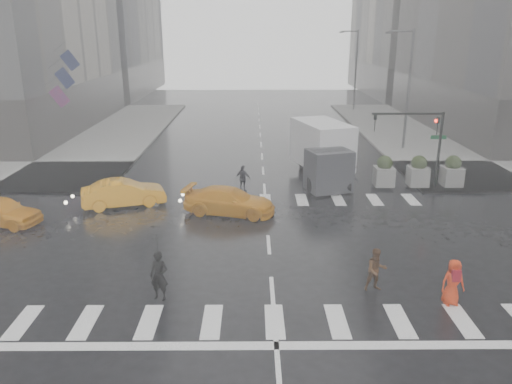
{
  "coord_description": "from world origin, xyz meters",
  "views": [
    {
      "loc": [
        -0.69,
        -19.84,
        8.81
      ],
      "look_at": [
        -0.54,
        2.0,
        1.75
      ],
      "focal_mm": 35.0,
      "sensor_mm": 36.0,
      "label": 1
    }
  ],
  "objects_px": {
    "traffic_signal_pole": "(423,135)",
    "pedestrian_brown": "(376,270)",
    "pedestrian_orange": "(453,282)",
    "taxi_front": "(0,211)",
    "taxi_mid": "(124,193)",
    "box_truck": "(324,151)"
  },
  "relations": [
    {
      "from": "taxi_front",
      "to": "box_truck",
      "type": "distance_m",
      "value": 17.94
    },
    {
      "from": "taxi_front",
      "to": "taxi_mid",
      "type": "xyz_separation_m",
      "value": [
        5.23,
        2.6,
        0.03
      ]
    },
    {
      "from": "pedestrian_brown",
      "to": "taxi_mid",
      "type": "distance_m",
      "value": 14.38
    },
    {
      "from": "traffic_signal_pole",
      "to": "taxi_mid",
      "type": "relative_size",
      "value": 1.05
    },
    {
      "from": "pedestrian_brown",
      "to": "taxi_mid",
      "type": "xyz_separation_m",
      "value": [
        -11.14,
        9.09,
        -0.09
      ]
    },
    {
      "from": "traffic_signal_pole",
      "to": "pedestrian_brown",
      "type": "height_order",
      "value": "traffic_signal_pole"
    },
    {
      "from": "taxi_mid",
      "to": "box_truck",
      "type": "height_order",
      "value": "box_truck"
    },
    {
      "from": "pedestrian_orange",
      "to": "taxi_mid",
      "type": "distance_m",
      "value": 16.81
    },
    {
      "from": "traffic_signal_pole",
      "to": "taxi_mid",
      "type": "distance_m",
      "value": 16.92
    },
    {
      "from": "traffic_signal_pole",
      "to": "taxi_front",
      "type": "distance_m",
      "value": 22.54
    },
    {
      "from": "traffic_signal_pole",
      "to": "box_truck",
      "type": "relative_size",
      "value": 0.69
    },
    {
      "from": "traffic_signal_pole",
      "to": "pedestrian_brown",
      "type": "xyz_separation_m",
      "value": [
        -5.34,
        -12.01,
        -2.42
      ]
    },
    {
      "from": "pedestrian_orange",
      "to": "box_truck",
      "type": "relative_size",
      "value": 0.25
    },
    {
      "from": "traffic_signal_pole",
      "to": "pedestrian_brown",
      "type": "bearing_deg",
      "value": -113.97
    },
    {
      "from": "pedestrian_brown",
      "to": "box_truck",
      "type": "bearing_deg",
      "value": 81.51
    },
    {
      "from": "taxi_front",
      "to": "traffic_signal_pole",
      "type": "bearing_deg",
      "value": -60.0
    },
    {
      "from": "pedestrian_orange",
      "to": "taxi_front",
      "type": "distance_m",
      "value": 20.13
    },
    {
      "from": "taxi_mid",
      "to": "pedestrian_orange",
      "type": "bearing_deg",
      "value": -144.96
    },
    {
      "from": "taxi_front",
      "to": "pedestrian_orange",
      "type": "bearing_deg",
      "value": -96.0
    },
    {
      "from": "taxi_mid",
      "to": "box_truck",
      "type": "bearing_deg",
      "value": -85.22
    },
    {
      "from": "traffic_signal_pole",
      "to": "pedestrian_orange",
      "type": "height_order",
      "value": "traffic_signal_pole"
    },
    {
      "from": "pedestrian_orange",
      "to": "taxi_front",
      "type": "bearing_deg",
      "value": 153.99
    }
  ]
}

